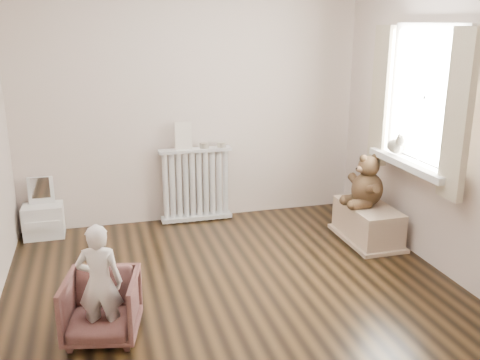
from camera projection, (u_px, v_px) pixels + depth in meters
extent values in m
cube|color=black|center=(237.00, 294.00, 4.23)|extent=(3.60, 3.60, 0.01)
cube|color=beige|center=(192.00, 99.00, 5.52)|extent=(3.60, 0.02, 2.60)
cube|color=beige|center=(349.00, 217.00, 2.20)|extent=(3.60, 0.02, 2.60)
cube|color=beige|center=(451.00, 121.00, 4.32)|extent=(0.02, 3.60, 2.60)
cube|color=white|center=(427.00, 97.00, 4.54)|extent=(0.03, 0.90, 1.10)
cube|color=silver|center=(411.00, 164.00, 4.68)|extent=(0.22, 1.10, 0.06)
cube|color=beige|center=(458.00, 116.00, 4.00)|extent=(0.06, 0.26, 1.30)
cube|color=beige|center=(381.00, 96.00, 5.06)|extent=(0.06, 0.26, 1.30)
cube|color=silver|center=(196.00, 186.00, 5.67)|extent=(0.76, 0.14, 0.80)
cube|color=beige|center=(183.00, 136.00, 5.48)|extent=(0.17, 0.02, 0.29)
cylinder|color=#A59E8C|center=(204.00, 145.00, 5.57)|extent=(0.10, 0.10, 0.06)
cylinder|color=#A59E8C|center=(222.00, 145.00, 5.62)|extent=(0.09, 0.09, 0.05)
cube|color=silver|center=(43.00, 210.00, 5.28)|extent=(0.38, 0.27, 0.60)
imported|color=brown|center=(102.00, 307.00, 3.60)|extent=(0.57, 0.58, 0.45)
imported|color=beige|center=(100.00, 283.00, 3.49)|extent=(0.33, 0.26, 0.82)
cube|color=#C4AD90|center=(368.00, 221.00, 5.22)|extent=(0.40, 0.76, 0.36)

